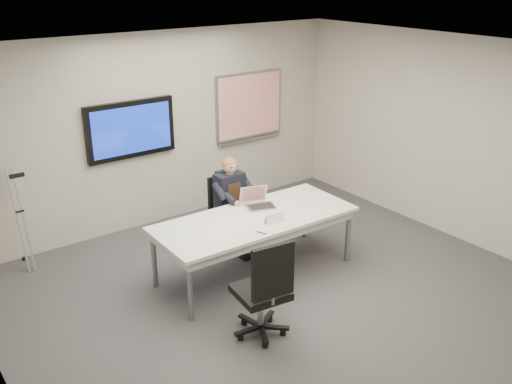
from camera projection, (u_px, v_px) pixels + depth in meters
floor at (292, 304)px, 6.55m from camera, size 6.00×6.00×0.02m
ceiling at (299, 57)px, 5.51m from camera, size 6.00×6.00×0.02m
wall_back at (162, 130)px, 8.26m from camera, size 6.00×0.02×2.80m
wall_right at (465, 142)px, 7.69m from camera, size 0.02×6.00×2.80m
conference_table at (255, 224)px, 6.97m from camera, size 2.52×1.09×0.77m
tv_display at (131, 129)px, 7.91m from camera, size 1.30×0.09×0.80m
whiteboard at (249, 107)px, 9.05m from camera, size 1.25×0.08×1.10m
office_chair_far at (227, 222)px, 7.91m from camera, size 0.48×0.48×0.95m
office_chair_near at (263, 306)px, 5.86m from camera, size 0.61×0.61×1.14m
seated_person at (237, 214)px, 7.66m from camera, size 0.39×0.68×1.27m
crutch at (20, 218)px, 7.14m from camera, size 0.42×0.81×1.43m
laptop at (258, 201)px, 7.23m from camera, size 0.42×0.43×0.25m
name_tent at (274, 218)px, 6.77m from camera, size 0.25×0.08×0.10m
pen at (261, 233)px, 6.52m from camera, size 0.06×0.13×0.01m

